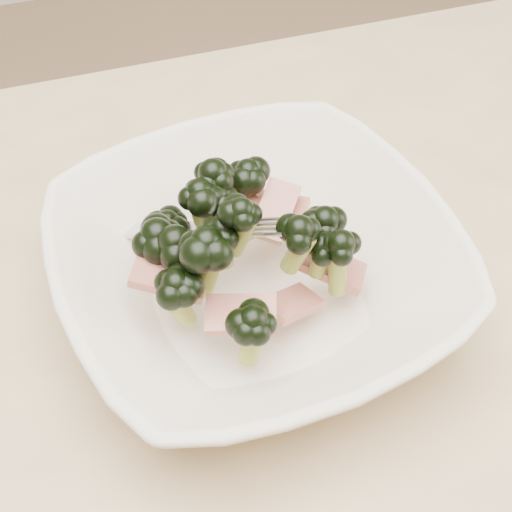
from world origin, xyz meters
name	(u,v)px	position (x,y,z in m)	size (l,w,h in m)	color
dining_table	(153,458)	(0.00, 0.00, 0.65)	(1.20, 0.80, 0.75)	tan
broccoli_dish	(253,265)	(0.10, 0.06, 0.79)	(0.33, 0.33, 0.12)	beige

